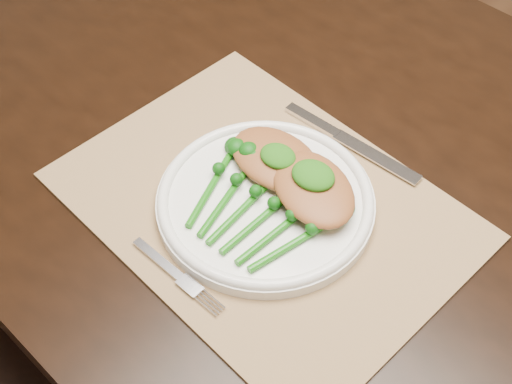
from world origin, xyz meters
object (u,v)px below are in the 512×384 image
Objects in this scene: placemat at (263,205)px; chicken_fillet_left at (276,159)px; dinner_plate at (265,201)px; broccolini_bundle at (253,212)px; dining_table at (319,307)px.

chicken_fillet_left reaches higher than placemat.
dinner_plate is 0.06m from chicken_fillet_left.
broccolini_bundle is at bearing -63.16° from chicken_fillet_left.
dining_table is at bearing 82.07° from placemat.
dinner_plate is 2.06× the size of chicken_fillet_left.
chicken_fillet_left reaches higher than dining_table.
dinner_plate is at bearing -57.41° from chicken_fillet_left.
chicken_fillet_left is at bearing 110.39° from broccolini_bundle.
dining_table is 9.28× the size of broccolini_bundle.
placemat is at bearing 106.84° from broccolini_bundle.
chicken_fillet_left is 0.74× the size of broccolini_bundle.
broccolini_bundle reaches higher than dining_table.
chicken_fillet_left reaches higher than broccolini_bundle.
placemat is 2.74× the size of broccolini_bundle.
broccolini_bundle is at bearing -93.49° from dining_table.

